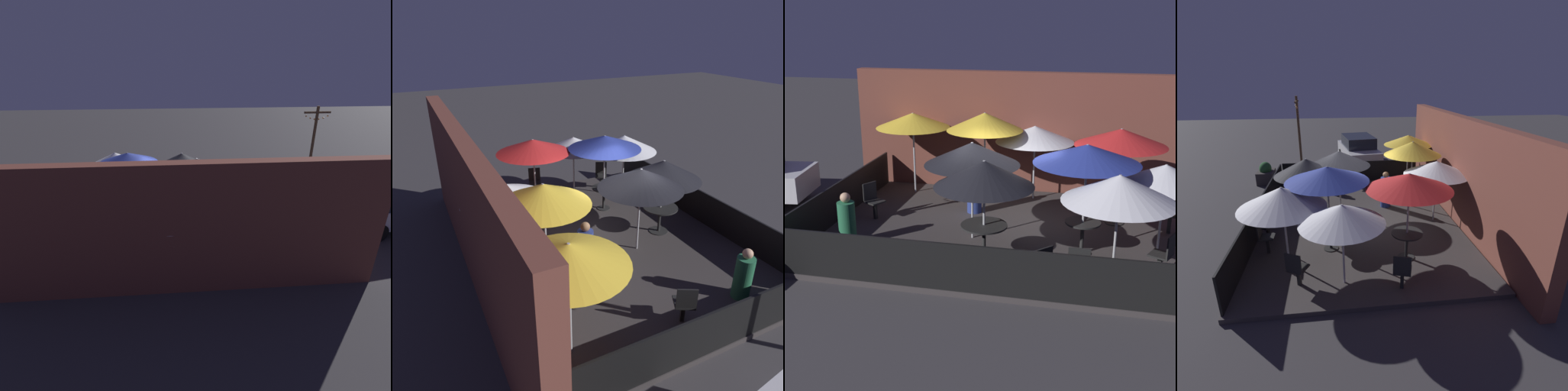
{
  "view_description": "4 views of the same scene",
  "coord_description": "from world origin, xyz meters",
  "views": [
    {
      "loc": [
        0.21,
        9.88,
        5.57
      ],
      "look_at": [
        -0.62,
        -0.21,
        1.08
      ],
      "focal_mm": 28.0,
      "sensor_mm": 36.0,
      "label": 1
    },
    {
      "loc": [
        -7.87,
        4.41,
        5.6
      ],
      "look_at": [
        0.57,
        0.23,
        1.31
      ],
      "focal_mm": 35.0,
      "sensor_mm": 36.0,
      "label": 2
    },
    {
      "loc": [
        2.01,
        -11.91,
        5.04
      ],
      "look_at": [
        -0.59,
        -0.28,
        1.06
      ],
      "focal_mm": 50.0,
      "sensor_mm": 36.0,
      "label": 3
    },
    {
      "loc": [
        9.44,
        -0.72,
        4.65
      ],
      "look_at": [
        0.62,
        0.4,
        1.23
      ],
      "focal_mm": 28.0,
      "sensor_mm": 36.0,
      "label": 4
    }
  ],
  "objects": [
    {
      "name": "patio_umbrella_0",
      "position": [
        1.79,
        -0.94,
        2.33
      ],
      "size": [
        2.21,
        2.21,
        2.41
      ],
      "color": "#B2B2B7",
      "rests_on": "patio_deck"
    },
    {
      "name": "patio_deck",
      "position": [
        0.0,
        0.0,
        0.06
      ],
      "size": [
        8.6,
        6.38,
        0.12
      ],
      "color": "#383333",
      "rests_on": "ground_plane"
    },
    {
      "name": "patron_1",
      "position": [
        -1.06,
        1.1,
        0.73
      ],
      "size": [
        0.52,
        0.52,
        1.35
      ],
      "rotation": [
        0.0,
        0.0,
        3.69
      ],
      "color": "navy",
      "rests_on": "patio_deck"
    },
    {
      "name": "patio_chair_0",
      "position": [
        -3.44,
        0.11,
        0.61
      ],
      "size": [
        0.54,
        0.54,
        0.91
      ],
      "rotation": [
        0.0,
        0.0,
        -0.5
      ],
      "color": "black",
      "rests_on": "patio_deck"
    },
    {
      "name": "patio_umbrella_3",
      "position": [
        -0.71,
        -0.59,
        2.12
      ],
      "size": [
        2.14,
        2.14,
        2.25
      ],
      "color": "#B2B2B7",
      "rests_on": "patio_deck"
    },
    {
      "name": "patio_chair_1",
      "position": [
        1.8,
        -2.72,
        0.64
      ],
      "size": [
        0.4,
        0.4,
        0.95
      ],
      "rotation": [
        0.0,
        0.0,
        1.58
      ],
      "color": "black",
      "rests_on": "patio_deck"
    },
    {
      "name": "patio_umbrella_6",
      "position": [
        3.39,
        -0.62,
        1.9
      ],
      "size": [
        1.93,
        1.93,
        2.0
      ],
      "color": "#B2B2B7",
      "rests_on": "patio_deck"
    },
    {
      "name": "patio_chair_2",
      "position": [
        3.4,
        -1.7,
        0.62
      ],
      "size": [
        0.53,
        0.53,
        0.91
      ],
      "rotation": [
        0.0,
        0.0,
        2.7
      ],
      "color": "black",
      "rests_on": "patio_deck"
    },
    {
      "name": "patio_umbrella_5",
      "position": [
        2.44,
        -2.02,
        1.98
      ],
      "size": [
        2.15,
        2.15,
        2.12
      ],
      "color": "#B2B2B7",
      "rests_on": "patio_deck"
    },
    {
      "name": "dining_table_2",
      "position": [
        -0.21,
        -1.65,
        0.74
      ],
      "size": [
        0.97,
        0.97,
        0.77
      ],
      "color": "black",
      "rests_on": "patio_deck"
    },
    {
      "name": "patio_umbrella_7",
      "position": [
        -0.98,
        2.04,
        2.33
      ],
      "size": [
        2.05,
        2.05,
        2.45
      ],
      "color": "#B2B2B7",
      "rests_on": "patio_deck"
    },
    {
      "name": "patio_umbrella_1",
      "position": [
        2.51,
        1.08,
        2.28
      ],
      "size": [
        2.19,
        2.19,
        2.37
      ],
      "color": "#B2B2B7",
      "rests_on": "patio_deck"
    },
    {
      "name": "patio_chair_4",
      "position": [
        3.82,
        0.67,
        0.63
      ],
      "size": [
        0.5,
        0.5,
        0.94
      ],
      "rotation": [
        0.0,
        0.0,
        2.84
      ],
      "color": "black",
      "rests_on": "patio_deck"
    },
    {
      "name": "patio_umbrella_4",
      "position": [
        0.3,
        2.54,
        1.95
      ],
      "size": [
        2.15,
        2.15,
        2.06
      ],
      "color": "#B2B2B7",
      "rests_on": "patio_deck"
    },
    {
      "name": "patio_chair_3",
      "position": [
        1.09,
        -2.83,
        0.62
      ],
      "size": [
        0.57,
        0.57,
        0.93
      ],
      "rotation": [
        0.0,
        0.0,
        2.4
      ],
      "color": "black",
      "rests_on": "patio_deck"
    },
    {
      "name": "ground_plane",
      "position": [
        0.0,
        0.0,
        0.0
      ],
      "size": [
        60.0,
        60.0,
        0.0
      ],
      "primitive_type": "plane",
      "color": "#383538"
    },
    {
      "name": "patio_umbrella_2",
      "position": [
        -0.21,
        -1.65,
        1.99
      ],
      "size": [
        2.07,
        2.07,
        2.14
      ],
      "color": "#B2B2B7",
      "rests_on": "patio_deck"
    },
    {
      "name": "fence_front",
      "position": [
        0.0,
        -3.14,
        0.59
      ],
      "size": [
        8.4,
        0.05,
        0.95
      ],
      "color": "black",
      "rests_on": "patio_deck"
    },
    {
      "name": "dining_table_0",
      "position": [
        1.79,
        -0.94,
        0.7
      ],
      "size": [
        0.76,
        0.76,
        0.74
      ],
      "color": "black",
      "rests_on": "patio_deck"
    },
    {
      "name": "building_wall",
      "position": [
        0.0,
        3.42,
        1.76
      ],
      "size": [
        10.2,
        0.36,
        3.51
      ],
      "color": "brown",
      "rests_on": "ground_plane"
    },
    {
      "name": "dining_table_1",
      "position": [
        2.51,
        1.08,
        0.71
      ],
      "size": [
        0.83,
        0.83,
        0.75
      ],
      "color": "black",
      "rests_on": "patio_deck"
    },
    {
      "name": "patron_0",
      "position": [
        -3.35,
        -1.54,
        0.66
      ],
      "size": [
        0.54,
        0.54,
        1.21
      ],
      "rotation": [
        0.0,
        0.0,
        5.64
      ],
      "color": "#236642",
      "rests_on": "patio_deck"
    },
    {
      "name": "fence_side_left",
      "position": [
        -4.26,
        0.0,
        0.59
      ],
      "size": [
        0.05,
        6.18,
        0.95
      ],
      "color": "black",
      "rests_on": "patio_deck"
    },
    {
      "name": "patio_umbrella_8",
      "position": [
        -3.12,
        2.4,
        2.22
      ],
      "size": [
        2.07,
        2.07,
        2.3
      ],
      "color": "#B2B2B7",
      "rests_on": "patio_deck"
    }
  ]
}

